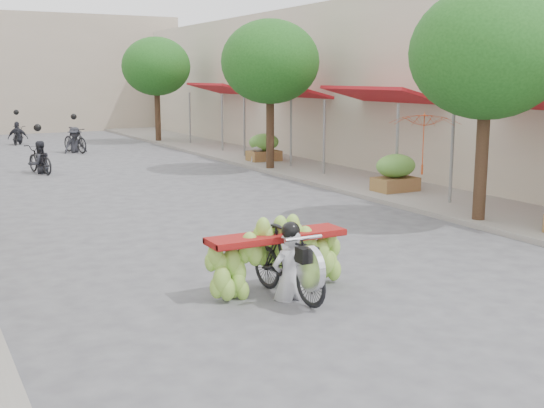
{
  "coord_description": "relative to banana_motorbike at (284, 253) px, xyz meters",
  "views": [
    {
      "loc": [
        -5.85,
        -7.07,
        3.29
      ],
      "look_at": [
        -0.31,
        3.24,
        1.1
      ],
      "focal_mm": 45.0,
      "sensor_mm": 36.0,
      "label": 1
    }
  ],
  "objects": [
    {
      "name": "ground",
      "position": [
        0.97,
        -1.64,
        -0.67
      ],
      "size": [
        120.0,
        120.0,
        0.0
      ],
      "primitive_type": "plane",
      "color": "#58575D",
      "rests_on": "ground"
    },
    {
      "name": "sidewalk_right",
      "position": [
        7.97,
        13.36,
        -0.61
      ],
      "size": [
        4.0,
        60.0,
        0.12
      ],
      "primitive_type": "cube",
      "color": "gray",
      "rests_on": "ground"
    },
    {
      "name": "shophouse_row_right",
      "position": [
        12.96,
        12.36,
        2.32
      ],
      "size": [
        9.77,
        40.0,
        6.0
      ],
      "color": "#BBB09B",
      "rests_on": "ground"
    },
    {
      "name": "far_building",
      "position": [
        0.97,
        36.36,
        2.83
      ],
      "size": [
        20.0,
        6.0,
        7.0
      ],
      "primitive_type": "cube",
      "color": "tan",
      "rests_on": "ground"
    },
    {
      "name": "street_tree_near",
      "position": [
        6.37,
        2.36,
        3.11
      ],
      "size": [
        3.4,
        3.4,
        5.25
      ],
      "color": "#3A2719",
      "rests_on": "ground"
    },
    {
      "name": "street_tree_mid",
      "position": [
        6.37,
        12.36,
        3.11
      ],
      "size": [
        3.4,
        3.4,
        5.25
      ],
      "color": "#3A2719",
      "rests_on": "ground"
    },
    {
      "name": "street_tree_far",
      "position": [
        6.37,
        24.36,
        3.11
      ],
      "size": [
        3.4,
        3.4,
        5.25
      ],
      "color": "#3A2719",
      "rests_on": "ground"
    },
    {
      "name": "produce_crate_mid",
      "position": [
        7.17,
        6.36,
        0.04
      ],
      "size": [
        1.2,
        0.88,
        1.16
      ],
      "color": "brown",
      "rests_on": "ground"
    },
    {
      "name": "produce_crate_far",
      "position": [
        7.17,
        14.36,
        0.04
      ],
      "size": [
        1.2,
        0.88,
        1.16
      ],
      "color": "brown",
      "rests_on": "ground"
    },
    {
      "name": "banana_motorbike",
      "position": [
        0.0,
        0.0,
        0.0
      ],
      "size": [
        2.22,
        1.93,
        1.98
      ],
      "color": "black",
      "rests_on": "ground"
    },
    {
      "name": "market_umbrella",
      "position": [
        6.86,
        4.87,
        1.75
      ],
      "size": [
        2.31,
        2.31,
        1.64
      ],
      "rotation": [
        0.0,
        0.0,
        -0.34
      ],
      "color": "#C6461A",
      "rests_on": "ground"
    },
    {
      "name": "pedestrian",
      "position": [
        6.85,
        14.27,
        0.25
      ],
      "size": [
        0.88,
        0.64,
        1.61
      ],
      "rotation": [
        0.0,
        0.0,
        3.37
      ],
      "color": "silver",
      "rests_on": "ground"
    },
    {
      "name": "bg_motorbike_a",
      "position": [
        -0.9,
        15.66,
        0.06
      ],
      "size": [
        1.0,
        1.81,
        1.95
      ],
      "color": "black",
      "rests_on": "ground"
    },
    {
      "name": "bg_motorbike_b",
      "position": [
        1.64,
        21.7,
        0.15
      ],
      "size": [
        1.17,
        1.98,
        1.95
      ],
      "color": "black",
      "rests_on": "ground"
    },
    {
      "name": "bg_motorbike_c",
      "position": [
        -0.02,
        26.82,
        0.13
      ],
      "size": [
        1.11,
        1.67,
        1.95
      ],
      "color": "black",
      "rests_on": "ground"
    }
  ]
}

